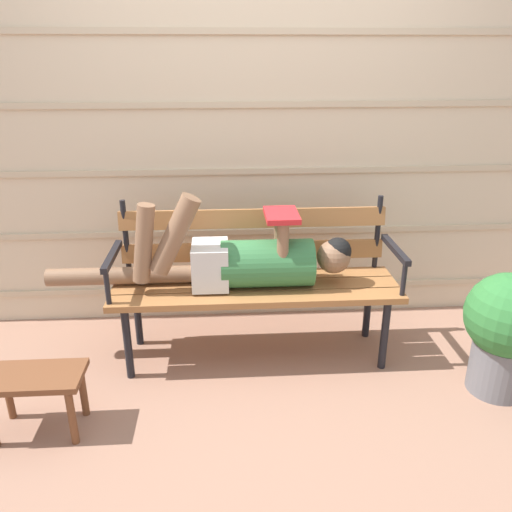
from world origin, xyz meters
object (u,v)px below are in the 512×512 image
object	(u,v)px
footstool	(35,386)
potted_plant	(507,327)
park_bench	(255,273)
reclining_person	(242,260)

from	to	relation	value
footstool	potted_plant	world-z (taller)	potted_plant
footstool	potted_plant	distance (m)	2.35
park_bench	footstool	size ratio (longest dim) A/B	3.61
reclining_person	park_bench	bearing A→B (deg)	40.52
potted_plant	footstool	bearing A→B (deg)	-175.92
reclining_person	footstool	distance (m)	1.21
park_bench	reclining_person	world-z (taller)	reclining_person
potted_plant	park_bench	bearing A→B (deg)	158.98
park_bench	potted_plant	distance (m)	1.37
park_bench	reclining_person	distance (m)	0.16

